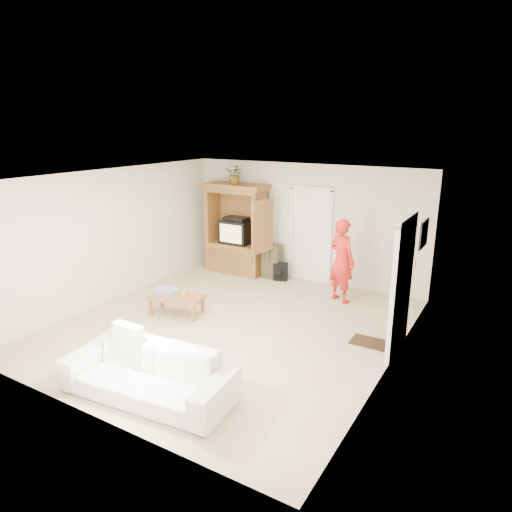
{
  "coord_description": "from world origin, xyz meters",
  "views": [
    {
      "loc": [
        4.13,
        -6.1,
        3.4
      ],
      "look_at": [
        0.16,
        0.6,
        1.15
      ],
      "focal_mm": 32.0,
      "sensor_mm": 36.0,
      "label": 1
    }
  ],
  "objects_px": {
    "armoire": "(237,235)",
    "sofa": "(147,373)",
    "coffee_table": "(177,298)",
    "man": "(342,261)"
  },
  "relations": [
    {
      "from": "armoire",
      "to": "sofa",
      "type": "relative_size",
      "value": 0.93
    },
    {
      "from": "sofa",
      "to": "coffee_table",
      "type": "distance_m",
      "value": 2.67
    },
    {
      "from": "sofa",
      "to": "coffee_table",
      "type": "bearing_deg",
      "value": 116.74
    },
    {
      "from": "armoire",
      "to": "sofa",
      "type": "bearing_deg",
      "value": -69.68
    },
    {
      "from": "armoire",
      "to": "sofa",
      "type": "xyz_separation_m",
      "value": [
        1.85,
        -5.0,
        -0.58
      ]
    },
    {
      "from": "man",
      "to": "coffee_table",
      "type": "relative_size",
      "value": 1.54
    },
    {
      "from": "armoire",
      "to": "man",
      "type": "xyz_separation_m",
      "value": [
        2.79,
        -0.55,
        -0.07
      ]
    },
    {
      "from": "sofa",
      "to": "coffee_table",
      "type": "height_order",
      "value": "sofa"
    },
    {
      "from": "sofa",
      "to": "coffee_table",
      "type": "relative_size",
      "value": 2.08
    },
    {
      "from": "sofa",
      "to": "armoire",
      "type": "bearing_deg",
      "value": 104.86
    }
  ]
}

